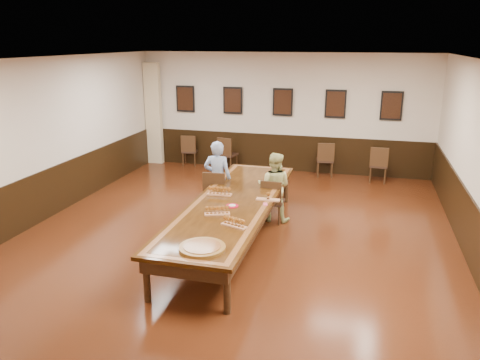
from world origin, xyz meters
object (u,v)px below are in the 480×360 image
(chair_woman, at_px, (273,200))
(spare_chair_b, at_px, (228,153))
(person_woman, at_px, (274,187))
(conference_table, at_px, (233,209))
(chair_man, at_px, (217,193))
(person_man, at_px, (218,178))
(carved_platter, at_px, (202,247))
(spare_chair_c, at_px, (325,159))
(spare_chair_d, at_px, (379,164))
(spare_chair_a, at_px, (190,150))

(chair_woman, height_order, spare_chair_b, spare_chair_b)
(person_woman, relative_size, conference_table, 0.28)
(chair_man, distance_m, conference_table, 1.30)
(person_woman, xyz_separation_m, conference_table, (-0.52, -1.18, -0.09))
(person_woman, bearing_deg, chair_man, 4.79)
(person_man, height_order, carved_platter, person_man)
(chair_man, bearing_deg, spare_chair_c, -121.90)
(chair_woman, bearing_deg, spare_chair_c, -99.61)
(chair_man, bearing_deg, person_man, -90.00)
(spare_chair_b, distance_m, conference_table, 4.83)
(spare_chair_c, height_order, carved_platter, spare_chair_c)
(chair_man, relative_size, spare_chair_d, 1.04)
(carved_platter, bearing_deg, spare_chair_c, 80.79)
(spare_chair_b, distance_m, spare_chair_c, 2.68)
(spare_chair_c, xyz_separation_m, person_woman, (-0.71, -3.50, 0.23))
(spare_chair_a, height_order, spare_chair_b, spare_chair_b)
(spare_chair_a, xyz_separation_m, conference_table, (2.67, -4.81, 0.16))
(chair_woman, relative_size, spare_chair_b, 0.95)
(spare_chair_c, distance_m, conference_table, 4.84)
(chair_man, relative_size, spare_chair_b, 1.04)
(spare_chair_c, relative_size, person_man, 0.60)
(chair_man, xyz_separation_m, conference_table, (0.67, -1.11, 0.12))
(conference_table, bearing_deg, spare_chair_c, 75.33)
(chair_man, height_order, person_woman, person_woman)
(conference_table, bearing_deg, chair_man, 120.86)
(chair_woman, relative_size, person_man, 0.57)
(spare_chair_b, xyz_separation_m, spare_chair_d, (4.05, -0.12, -0.00))
(spare_chair_d, distance_m, carved_platter, 6.96)
(spare_chair_a, bearing_deg, chair_man, 108.40)
(chair_man, bearing_deg, person_woman, 179.28)
(person_man, xyz_separation_m, conference_table, (0.67, -1.22, -0.17))
(chair_man, height_order, spare_chair_a, chair_man)
(carved_platter, bearing_deg, chair_man, 104.37)
(spare_chair_d, relative_size, person_man, 0.60)
(conference_table, bearing_deg, spare_chair_b, 107.47)
(spare_chair_b, bearing_deg, person_man, 115.27)
(person_woman, bearing_deg, conference_table, 67.75)
(chair_woman, distance_m, conference_table, 1.21)
(person_man, relative_size, conference_table, 0.31)
(spare_chair_b, bearing_deg, chair_man, 115.01)
(chair_man, relative_size, conference_table, 0.20)
(spare_chair_d, bearing_deg, carved_platter, 71.49)
(spare_chair_c, bearing_deg, spare_chair_d, 163.13)
(conference_table, bearing_deg, person_woman, 66.23)
(conference_table, bearing_deg, person_man, 118.92)
(spare_chair_a, relative_size, spare_chair_c, 0.96)
(carved_platter, bearing_deg, chair_woman, 83.04)
(conference_table, bearing_deg, spare_chair_d, 59.91)
(spare_chair_a, relative_size, person_woman, 0.64)
(spare_chair_b, height_order, person_woman, person_woman)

